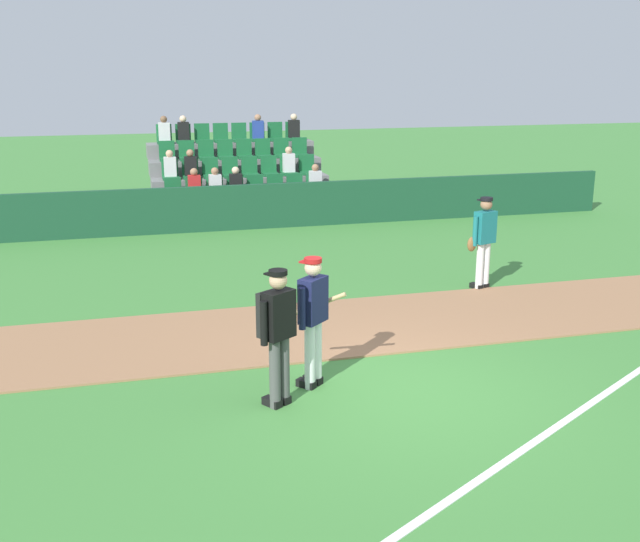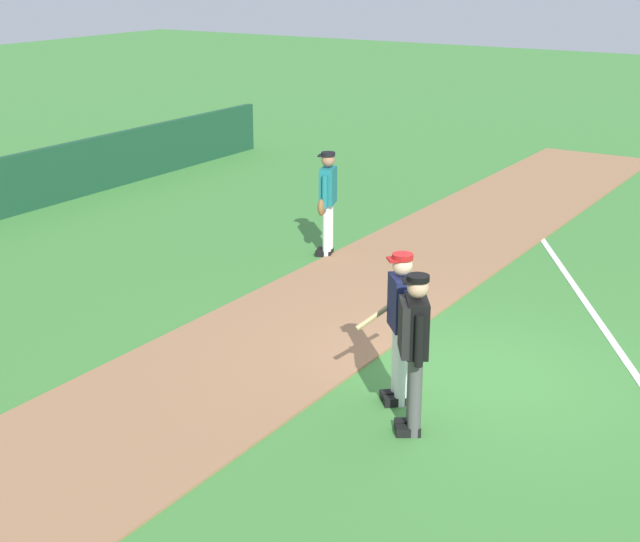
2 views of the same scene
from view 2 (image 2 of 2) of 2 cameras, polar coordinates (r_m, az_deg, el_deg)
The scene contains 6 objects.
ground_plane at distance 11.47m, azimuth 9.29°, elevation -6.49°, with size 80.00×80.00×0.00m, color #42843A.
infield_dirt_path at distance 12.61m, azimuth -1.83°, elevation -3.78°, with size 28.00×2.73×0.03m, color #9E704C.
foul_line_chalk at distance 13.96m, azimuth 16.07°, elevation -2.32°, with size 12.00×0.10×0.01m, color white.
batter_navy_jersey at distance 10.44m, azimuth 4.86°, elevation -3.10°, with size 0.71×0.69×1.76m.
umpire_home_plate at distance 9.78m, azimuth 5.69°, elevation -4.48°, with size 0.53×0.46×1.76m.
runner_teal_jersey at distance 15.61m, azimuth 0.45°, elevation 4.31°, with size 0.67×0.39×1.76m.
Camera 2 is at (-9.65, -3.90, 4.82)m, focal length 52.96 mm.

